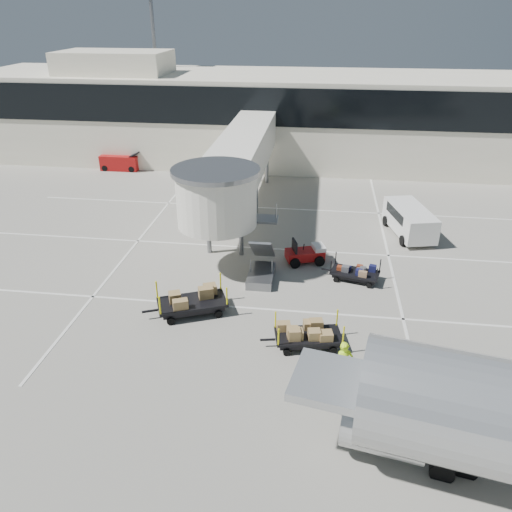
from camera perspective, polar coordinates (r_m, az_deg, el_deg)
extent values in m
plane|color=#A7A395|center=(23.69, 2.49, -8.86)|extent=(140.00, 140.00, 0.00)
cube|color=silver|center=(25.33, 2.92, -6.22)|extent=(40.00, 0.15, 0.02)
cube|color=silver|center=(31.42, 4.02, 0.71)|extent=(40.00, 0.15, 0.02)
cube|color=silver|center=(37.82, 4.76, 5.34)|extent=(40.00, 0.15, 0.02)
cube|color=silver|center=(32.59, 14.72, 0.84)|extent=(0.15, 30.00, 0.02)
cube|color=silver|center=(34.28, -12.79, 2.39)|extent=(0.15, 30.00, 0.02)
cube|color=white|center=(50.18, 5.89, 15.42)|extent=(64.00, 12.00, 8.00)
cube|color=black|center=(43.86, 5.69, 16.45)|extent=(64.00, 0.12, 3.20)
cube|color=white|center=(51.29, -15.88, 20.52)|extent=(10.00, 6.00, 2.00)
cylinder|color=slate|center=(56.35, -11.29, 19.93)|extent=(0.36, 0.36, 15.00)
cube|color=white|center=(35.91, -1.59, 11.47)|extent=(3.00, 18.00, 2.80)
cylinder|color=white|center=(27.48, -4.53, 6.50)|extent=(4.40, 4.40, 3.00)
cylinder|color=slate|center=(26.97, -4.66, 9.69)|extent=(4.80, 4.80, 0.25)
cylinder|color=slate|center=(30.57, -5.43, 2.85)|extent=(0.28, 0.28, 2.90)
cylinder|color=slate|center=(30.20, -1.72, 2.66)|extent=(0.28, 0.28, 2.90)
cylinder|color=slate|center=(36.93, -3.08, 7.24)|extent=(0.28, 0.28, 2.90)
cylinder|color=slate|center=(36.63, 0.03, 7.11)|extent=(0.28, 0.28, 2.90)
cylinder|color=slate|center=(43.49, -1.40, 10.31)|extent=(0.28, 0.28, 2.90)
cylinder|color=slate|center=(43.24, 1.26, 10.21)|extent=(0.28, 0.28, 2.90)
cube|color=slate|center=(27.88, 0.59, -2.27)|extent=(1.40, 2.60, 0.50)
cube|color=slate|center=(27.78, 0.76, 0.76)|extent=(1.20, 2.60, 2.06)
cube|color=slate|center=(28.54, 1.11, 4.24)|extent=(1.40, 1.20, 0.12)
cube|color=#9A0E0E|center=(29.79, 5.60, 0.17)|extent=(2.45, 1.70, 0.56)
cube|color=white|center=(29.85, 7.17, 0.94)|extent=(0.93, 1.17, 0.32)
cube|color=black|center=(29.38, 4.43, 1.04)|extent=(0.39, 0.92, 0.83)
cylinder|color=black|center=(29.18, 4.49, -0.84)|extent=(0.64, 0.40, 0.59)
cylinder|color=black|center=(30.22, 3.92, 0.20)|extent=(0.64, 0.40, 0.59)
cylinder|color=black|center=(29.57, 7.28, -0.59)|extent=(0.64, 0.40, 0.59)
cylinder|color=black|center=(30.59, 6.62, 0.43)|extent=(0.64, 0.40, 0.59)
cube|color=black|center=(28.27, 11.25, -1.87)|extent=(2.84, 1.88, 0.10)
cube|color=black|center=(28.34, 11.22, -2.15)|extent=(2.54, 1.63, 0.22)
cube|color=black|center=(28.58, 8.07, -1.55)|extent=(0.61, 0.21, 0.07)
cylinder|color=black|center=(28.05, 9.13, -2.69)|extent=(0.32, 0.19, 0.30)
cylinder|color=black|center=(29.07, 9.65, -1.62)|extent=(0.32, 0.19, 0.30)
cylinder|color=black|center=(27.81, 12.80, -3.32)|extent=(0.32, 0.19, 0.30)
cylinder|color=black|center=(28.84, 13.19, -2.22)|extent=(0.32, 0.19, 0.30)
cylinder|color=black|center=(27.77, 8.55, -1.27)|extent=(0.06, 0.06, 0.78)
cylinder|color=black|center=(28.79, 9.10, -0.24)|extent=(0.06, 0.06, 0.78)
cylinder|color=black|center=(27.43, 13.64, -2.14)|extent=(0.06, 0.06, 0.78)
cylinder|color=black|center=(28.47, 14.01, -1.06)|extent=(0.06, 0.06, 0.78)
cube|color=maroon|center=(27.81, 12.27, -2.06)|extent=(0.47, 0.34, 0.26)
cube|color=#13153E|center=(28.58, 10.59, -0.97)|extent=(0.38, 0.35, 0.34)
cube|color=#424247|center=(28.12, 9.87, -1.48)|extent=(0.40, 0.37, 0.26)
cube|color=maroon|center=(28.25, 12.92, -1.55)|extent=(0.42, 0.38, 0.34)
cube|color=#13153E|center=(28.18, 12.78, -1.56)|extent=(0.39, 0.38, 0.39)
cube|color=#424247|center=(28.61, 9.94, -0.99)|extent=(0.46, 0.33, 0.24)
cube|color=#846448|center=(28.35, 12.88, -1.42)|extent=(0.40, 0.38, 0.36)
cube|color=#424247|center=(27.96, 12.52, -1.78)|extent=(0.36, 0.29, 0.38)
cube|color=maroon|center=(28.16, 13.18, -1.68)|extent=(0.49, 0.37, 0.34)
cube|color=#846448|center=(28.51, 10.98, -1.01)|extent=(0.37, 0.32, 0.39)
cube|color=black|center=(22.74, 5.99, -9.02)|extent=(3.18, 2.02, 0.12)
cube|color=black|center=(22.85, 5.97, -9.38)|extent=(2.85, 1.75, 0.25)
cube|color=black|center=(22.62, 1.35, -9.54)|extent=(0.69, 0.21, 0.08)
cylinder|color=black|center=(22.31, 3.54, -10.93)|extent=(0.36, 0.20, 0.33)
cylinder|color=black|center=(23.36, 3.15, -8.94)|extent=(0.36, 0.20, 0.33)
cylinder|color=black|center=(22.63, 8.84, -10.62)|extent=(0.36, 0.20, 0.33)
cylinder|color=black|center=(23.67, 8.19, -8.68)|extent=(0.36, 0.20, 0.33)
cylinder|color=yellow|center=(21.78, 2.59, -9.28)|extent=(0.07, 0.07, 0.89)
cylinder|color=yellow|center=(22.86, 2.24, -7.32)|extent=(0.07, 0.07, 0.89)
cylinder|color=yellow|center=(22.22, 9.96, -8.88)|extent=(0.07, 0.07, 0.89)
cylinder|color=yellow|center=(23.28, 9.25, -6.99)|extent=(0.07, 0.07, 0.89)
cube|color=#9B794B|center=(22.40, 5.17, -8.60)|extent=(0.70, 0.51, 0.52)
cube|color=#9B794B|center=(22.94, 7.68, -8.04)|extent=(0.63, 0.58, 0.36)
cube|color=#9B794B|center=(22.15, 4.60, -9.29)|extent=(0.64, 0.60, 0.37)
cube|color=#9B794B|center=(22.50, 4.32, -8.49)|extent=(0.67, 0.50, 0.46)
cube|color=#9B794B|center=(22.35, 4.51, -8.70)|extent=(0.62, 0.50, 0.50)
cube|color=#9B794B|center=(22.76, 6.78, -8.30)|extent=(0.56, 0.45, 0.36)
cube|color=#9B794B|center=(22.35, 6.98, -9.05)|extent=(0.69, 0.50, 0.37)
cube|color=#9B794B|center=(22.52, 7.99, -8.74)|extent=(0.63, 0.53, 0.41)
cube|color=black|center=(25.02, -7.32, -5.24)|extent=(3.75, 2.86, 0.13)
cube|color=black|center=(25.12, -7.30, -5.63)|extent=(3.34, 2.49, 0.28)
cube|color=black|center=(24.98, -12.02, -6.17)|extent=(0.76, 0.39, 0.09)
cylinder|color=black|center=(24.52, -9.73, -7.35)|extent=(0.41, 0.29, 0.38)
cylinder|color=black|center=(25.79, -10.12, -5.51)|extent=(0.41, 0.29, 0.38)
cylinder|color=black|center=(24.76, -4.29, -6.62)|extent=(0.41, 0.29, 0.38)
cylinder|color=black|center=(26.02, -4.96, -4.84)|extent=(0.41, 0.29, 0.38)
cylinder|color=yellow|center=(24.00, -10.94, -5.64)|extent=(0.08, 0.08, 1.01)
cylinder|color=yellow|center=(25.29, -11.27, -3.85)|extent=(0.08, 0.08, 1.01)
cylinder|color=yellow|center=(24.33, -3.35, -4.65)|extent=(0.08, 0.08, 1.01)
cylinder|color=yellow|center=(25.61, -4.08, -2.94)|extent=(0.08, 0.08, 1.01)
cube|color=#9B794B|center=(24.88, -10.20, -4.94)|extent=(0.76, 0.69, 0.40)
cube|color=#9B794B|center=(24.51, -6.60, -5.13)|extent=(0.79, 0.78, 0.44)
cube|color=#9B794B|center=(25.36, -6.36, -3.92)|extent=(0.68, 0.70, 0.46)
cube|color=#9B794B|center=(24.47, -8.82, -5.39)|extent=(0.79, 0.77, 0.41)
imported|color=#B3EB18|center=(20.64, 10.00, -12.04)|extent=(0.83, 0.66, 1.98)
cube|color=white|center=(34.59, 17.15, 3.99)|extent=(3.08, 5.24, 1.59)
cube|color=white|center=(36.58, 15.84, 4.89)|extent=(1.97, 0.99, 0.92)
cube|color=black|center=(34.61, 17.12, 4.74)|extent=(2.67, 3.45, 0.63)
cylinder|color=black|center=(33.13, 16.45, 1.69)|extent=(0.40, 0.73, 0.70)
cylinder|color=black|center=(33.89, 19.50, 1.80)|extent=(0.40, 0.73, 0.70)
cylinder|color=black|center=(35.91, 14.62, 3.91)|extent=(0.40, 0.73, 0.70)
cylinder|color=black|center=(36.61, 17.48, 3.97)|extent=(0.40, 0.73, 0.70)
cube|color=#9A0E0E|center=(48.77, -15.26, 10.29)|extent=(3.48, 1.49, 1.37)
cube|color=black|center=(47.98, -13.62, 11.29)|extent=(0.88, 1.29, 0.49)
cylinder|color=black|center=(48.81, -16.88, 9.58)|extent=(0.55, 0.23, 0.55)
cylinder|color=black|center=(49.93, -16.32, 10.03)|extent=(0.55, 0.23, 0.55)
cylinder|color=black|center=(47.85, -14.03, 9.60)|extent=(0.55, 0.23, 0.55)
cylinder|color=black|center=(48.99, -13.52, 10.06)|extent=(0.55, 0.23, 0.55)
cube|color=#B8BBBC|center=(17.13, 19.65, -15.56)|extent=(9.30, 4.21, 0.31)
cylinder|color=#B8BBBC|center=(17.94, 14.51, -18.06)|extent=(3.04, 2.55, 2.07)
cube|color=#B8BBBC|center=(17.39, 14.83, -16.16)|extent=(0.75, 0.36, 0.99)
cylinder|color=slate|center=(18.79, 22.92, -21.07)|extent=(0.27, 0.27, 0.99)
cylinder|color=black|center=(18.95, 22.79, -21.53)|extent=(0.85, 0.44, 0.81)
cylinder|color=slate|center=(18.28, 20.71, -21.17)|extent=(0.25, 0.25, 1.44)
cylinder|color=black|center=(18.61, 20.47, -22.11)|extent=(0.85, 0.44, 0.81)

